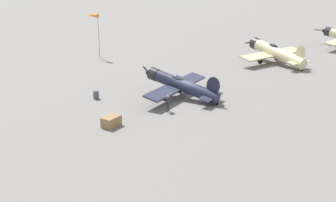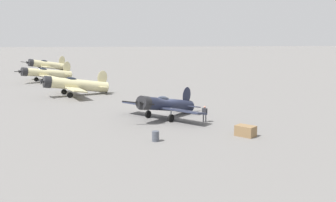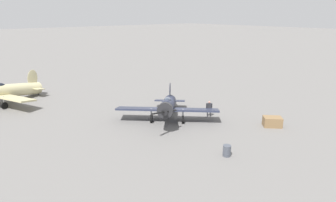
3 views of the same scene
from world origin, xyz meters
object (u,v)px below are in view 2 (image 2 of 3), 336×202
airplane_outer_stand (46,65)px  ground_crew_mechanic (205,112)px  airplane_mid_apron (74,85)px  airplane_far_line (45,73)px  fuel_drum (156,136)px  equipment_crate (246,131)px  airplane_foreground (165,105)px

airplane_outer_stand → ground_crew_mechanic: bearing=86.4°
airplane_outer_stand → ground_crew_mechanic: 61.82m
airplane_mid_apron → ground_crew_mechanic: 24.03m
airplane_mid_apron → airplane_far_line: 18.12m
ground_crew_mechanic → fuel_drum: size_ratio=1.93×
equipment_crate → airplane_mid_apron: bearing=-143.5°
airplane_far_line → equipment_crate: size_ratio=5.64×
airplane_foreground → airplane_outer_stand: bearing=-112.7°
airplane_foreground → airplane_mid_apron: bearing=-100.5°
airplane_outer_stand → fuel_drum: airplane_outer_stand is taller
airplane_mid_apron → airplane_outer_stand: 38.97m
airplane_foreground → fuel_drum: (8.81, -1.62, -1.03)m
airplane_far_line → ground_crew_mechanic: bearing=90.2°
equipment_crate → airplane_outer_stand: bearing=-154.5°
airplane_far_line → fuel_drum: (41.68, 17.28, -1.15)m
airplane_far_line → ground_crew_mechanic: airplane_far_line is taller
airplane_far_line → equipment_crate: (40.77, 25.27, -1.12)m
airplane_mid_apron → airplane_outer_stand: airplane_mid_apron is taller
ground_crew_mechanic → fuel_drum: 8.60m
airplane_outer_stand → equipment_crate: airplane_outer_stand is taller
airplane_foreground → ground_crew_mechanic: (2.16, 3.81, -0.45)m
airplane_foreground → airplane_far_line: size_ratio=0.78×
airplane_outer_stand → airplane_mid_apron: bearing=77.7°
ground_crew_mechanic → airplane_mid_apron: bearing=83.8°
airplane_mid_apron → ground_crew_mechanic: size_ratio=6.27×
airplane_outer_stand → ground_crew_mechanic: size_ratio=5.85×
airplane_far_line → airplane_foreground: bearing=87.1°
airplane_far_line → equipment_crate: airplane_far_line is taller
airplane_outer_stand → ground_crew_mechanic: (55.75, 26.71, -0.44)m
airplane_mid_apron → airplane_far_line: bearing=-88.8°
airplane_foreground → airplane_far_line: (-32.87, -18.90, 0.12)m
airplane_foreground → airplane_mid_apron: airplane_mid_apron is taller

